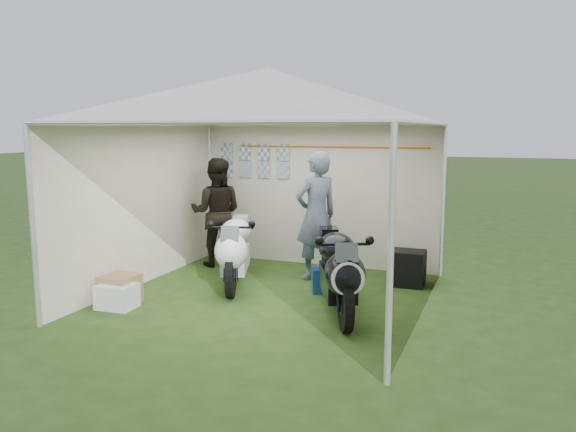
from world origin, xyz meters
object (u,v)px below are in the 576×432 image
(person_blue_jacket, at_px, (316,215))
(equipment_box, at_px, (407,268))
(canopy_tent, at_px, (269,102))
(paddock_stand, at_px, (328,280))
(person_dark_jacket, at_px, (216,212))
(crate_0, at_px, (117,296))
(motorcycle_black, at_px, (338,269))
(motorcycle_white, at_px, (235,249))
(crate_2, at_px, (120,297))
(crate_1, at_px, (120,289))

(person_blue_jacket, xyz_separation_m, equipment_box, (1.34, 0.11, -0.71))
(canopy_tent, distance_m, paddock_stand, 2.54)
(paddock_stand, xyz_separation_m, person_blue_jacket, (-0.39, 0.63, 0.79))
(person_dark_jacket, height_order, crate_0, person_dark_jacket)
(motorcycle_black, bearing_deg, equipment_box, 45.83)
(motorcycle_white, relative_size, crate_2, 6.86)
(motorcycle_white, distance_m, crate_0, 1.78)
(paddock_stand, height_order, crate_1, crate_1)
(crate_0, height_order, crate_2, crate_0)
(motorcycle_black, height_order, person_dark_jacket, person_dark_jacket)
(person_dark_jacket, bearing_deg, motorcycle_white, 110.42)
(canopy_tent, distance_m, crate_1, 3.09)
(canopy_tent, distance_m, motorcycle_white, 2.17)
(motorcycle_white, distance_m, person_blue_jacket, 1.31)
(person_dark_jacket, distance_m, person_blue_jacket, 1.79)
(canopy_tent, xyz_separation_m, person_blue_jacket, (0.27, 1.13, -1.62))
(equipment_box, relative_size, crate_1, 1.21)
(person_dark_jacket, xyz_separation_m, crate_1, (-0.18, -2.27, -0.70))
(canopy_tent, height_order, person_dark_jacket, canopy_tent)
(motorcycle_black, height_order, person_blue_jacket, person_blue_jacket)
(canopy_tent, bearing_deg, equipment_box, 37.59)
(crate_0, bearing_deg, person_blue_jacket, 50.55)
(person_dark_jacket, xyz_separation_m, crate_2, (-0.16, -2.31, -0.78))
(crate_0, bearing_deg, canopy_tent, 35.59)
(paddock_stand, relative_size, crate_0, 0.98)
(canopy_tent, distance_m, motorcycle_black, 2.30)
(motorcycle_white, height_order, paddock_stand, motorcycle_white)
(paddock_stand, bearing_deg, crate_1, -147.91)
(canopy_tent, relative_size, crate_1, 13.50)
(motorcycle_white, bearing_deg, person_blue_jacket, 19.69)
(motorcycle_white, height_order, person_blue_jacket, person_blue_jacket)
(motorcycle_white, height_order, person_dark_jacket, person_dark_jacket)
(equipment_box, distance_m, crate_2, 3.99)
(motorcycle_black, distance_m, crate_1, 2.84)
(motorcycle_white, xyz_separation_m, equipment_box, (2.29, 0.92, -0.29))
(canopy_tent, relative_size, equipment_box, 11.11)
(crate_2, bearing_deg, equipment_box, 34.44)
(person_blue_jacket, height_order, crate_2, person_blue_jacket)
(person_blue_jacket, relative_size, crate_0, 4.19)
(person_blue_jacket, xyz_separation_m, crate_0, (-1.87, -2.28, -0.81))
(person_dark_jacket, relative_size, crate_2, 6.42)
(motorcycle_white, xyz_separation_m, crate_0, (-0.93, -1.47, -0.39))
(person_blue_jacket, height_order, crate_1, person_blue_jacket)
(paddock_stand, bearing_deg, crate_2, -147.05)
(person_dark_jacket, bearing_deg, person_blue_jacket, 154.70)
(paddock_stand, distance_m, crate_2, 2.78)
(motorcycle_black, bearing_deg, crate_2, 169.11)
(paddock_stand, bearing_deg, motorcycle_white, -172.27)
(person_blue_jacket, bearing_deg, motorcycle_white, -10.15)
(motorcycle_white, bearing_deg, equipment_box, 1.10)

